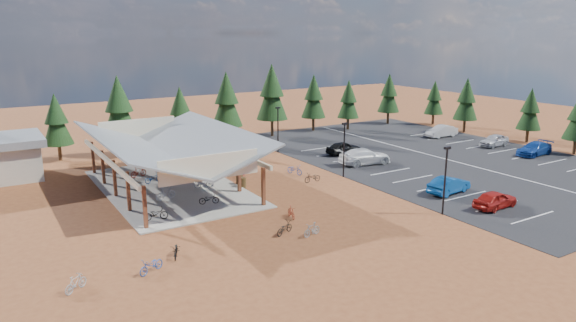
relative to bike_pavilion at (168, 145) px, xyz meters
The scene contains 44 objects.
ground 12.79m from the bike_pavilion, 34.99° to the right, with size 140.00×140.00×0.00m, color brown.
asphalt_lot 29.03m from the bike_pavilion, ahead, with size 27.00×44.00×0.04m, color black.
concrete_pad 3.77m from the bike_pavilion, 90.00° to the left, with size 10.60×18.60×0.10m, color gray.
bike_pavilion is the anchor object (origin of this frame).
lamp_post_0 22.69m from the bike_pavilion, 48.58° to the right, with size 0.50×0.25×5.14m.
lamp_post_1 15.83m from the bike_pavilion, 18.43° to the right, with size 0.50×0.25×5.14m.
lamp_post_2 16.57m from the bike_pavilion, 25.02° to the left, with size 0.50×0.25×5.14m.
trash_bin_0 6.90m from the bike_pavilion, 21.65° to the right, with size 0.60×0.60×0.90m, color #433117.
trash_bin_1 7.13m from the bike_pavilion, 29.86° to the right, with size 0.60×0.60×0.90m, color #433117.
pine_1 17.12m from the bike_pavilion, 112.37° to the left, with size 3.05×3.05×7.10m.
pine_2 14.42m from the bike_pavilion, 91.69° to the left, with size 3.78×3.78×8.81m.
pine_3 15.79m from the bike_pavilion, 66.00° to the left, with size 3.11×3.11×7.24m.
pine_4 19.22m from the bike_pavilion, 49.87° to the left, with size 3.73×3.73×8.69m.
pine_5 24.60m from the bike_pavilion, 38.96° to the left, with size 4.02×4.02×9.36m.
pine_6 30.34m from the bike_pavilion, 31.52° to the left, with size 3.31×3.31×7.71m.
pine_7 33.61m from the bike_pavilion, 24.83° to the left, with size 2.96×2.96×6.91m.
pine_8 41.19m from the bike_pavilion, 20.94° to the left, with size 3.18×3.18×7.41m.
pine_11 44.16m from the bike_pavilion, ahead, with size 2.87×2.87×6.69m.
pine_12 42.70m from the bike_pavilion, ahead, with size 3.17×3.17×7.39m.
pine_13 45.11m from the bike_pavilion, 13.92° to the left, with size 2.75×2.75×6.42m.
bike_0 8.74m from the bike_pavilion, 116.09° to the right, with size 0.61×1.75×0.92m, color black.
bike_1 4.72m from the bike_pavilion, 114.61° to the right, with size 0.49×1.73×1.04m, color #9B9EA4.
bike_2 4.00m from the bike_pavilion, 110.88° to the left, with size 0.58×1.67×0.88m, color navy.
bike_3 5.80m from the bike_pavilion, 107.09° to the left, with size 0.47×1.68×1.01m, color maroon.
bike_4 6.91m from the bike_pavilion, 79.73° to the right, with size 0.54×1.56×0.82m, color black.
bike_5 4.38m from the bike_pavilion, 37.34° to the right, with size 0.48×1.70×1.02m, color gray.
bike_6 4.40m from the bike_pavilion, 71.81° to the left, with size 0.66×1.89×0.99m, color navy.
bike_7 6.67m from the bike_pavilion, 79.12° to the left, with size 0.49×1.74×1.04m, color maroon.
bike_8 14.91m from the bike_pavilion, 107.64° to the right, with size 0.58×1.67×0.88m, color black.
bike_9 18.62m from the bike_pavilion, 124.19° to the right, with size 0.43×1.51×0.91m, color #969B9E.
bike_10 16.70m from the bike_pavilion, 112.62° to the right, with size 0.59×1.70×0.89m, color navy.
bike_11 13.23m from the bike_pavilion, 66.83° to the right, with size 0.43×1.51×0.91m, color #9D3822.
bike_12 14.86m from the bike_pavilion, 78.00° to the right, with size 0.58×1.65×0.87m, color black.
bike_13 16.35m from the bike_pavilion, 74.08° to the right, with size 0.42×1.50×0.90m, color gray.
bike_14 12.22m from the bike_pavilion, ahead, with size 0.63×1.81×0.95m, color #183795.
bike_15 7.49m from the bike_pavilion, ahead, with size 0.51×1.80×1.08m, color maroon.
bike_16 13.02m from the bike_pavilion, 23.06° to the right, with size 0.58×1.67×0.88m, color black.
car_0 26.78m from the bike_pavilion, 43.06° to the right, with size 1.60×3.97×1.35m, color #9F1712.
car_1 23.93m from the bike_pavilion, 35.25° to the right, with size 1.49×4.28×1.41m, color #0C458B.
car_3 20.13m from the bike_pavilion, ahead, with size 2.24×5.51×1.60m, color silver.
car_4 21.01m from the bike_pavilion, ahead, with size 1.64×4.07×1.39m, color black.
car_7 39.37m from the bike_pavilion, 13.38° to the right, with size 2.00×4.93×1.43m, color navy.
car_8 38.63m from the bike_pavilion, ahead, with size 1.68×4.18×1.42m, color #ABACB3.
car_9 37.65m from the bike_pavilion, ahead, with size 1.58×4.53×1.49m, color #B6B6B6.
Camera 1 is at (-23.63, -34.61, 13.05)m, focal length 32.00 mm.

